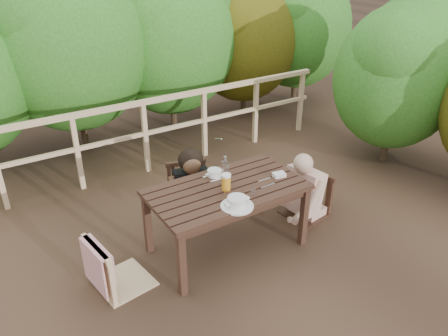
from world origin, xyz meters
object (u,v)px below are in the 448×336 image
table (227,219)px  soup_near (237,202)px  chair_far (189,171)px  woman (188,159)px  bottle (225,169)px  soup_far (214,173)px  diner_right (312,162)px  tumbler (253,192)px  chair_left (118,239)px  butter_tub (279,175)px  beer_glass (226,183)px  chair_right (308,179)px

table → soup_near: (-0.10, -0.32, 0.40)m
chair_far → woman: 0.14m
chair_far → bottle: (0.02, -0.73, 0.35)m
soup_far → chair_far: bearing=87.3°
diner_right → tumbler: size_ratio=18.58×
table → soup_far: (0.02, 0.27, 0.39)m
bottle → table: bearing=-116.3°
chair_left → soup_far: chair_left is taller
chair_left → woman: (1.14, 0.83, 0.13)m
chair_left → diner_right: 2.23m
chair_left → butter_tub: chair_left is taller
bottle → tumbler: (0.07, -0.38, -0.10)m
beer_glass → chair_far: bearing=85.2°
woman → soup_far: woman is taller
chair_right → woman: 1.36m
chair_right → soup_far: size_ratio=3.77×
woman → soup_near: woman is taller
soup_near → soup_far: bearing=78.5°
woman → butter_tub: woman is taller
butter_tub → woman: bearing=128.4°
table → tumbler: size_ratio=21.22×
table → diner_right: (1.13, 0.04, 0.31)m
woman → beer_glass: 0.94m
table → chair_left: (-1.09, 0.06, 0.14)m
table → chair_far: bearing=86.7°
chair_left → chair_right: (2.19, -0.02, -0.04)m
beer_glass → butter_tub: 0.59m
soup_near → beer_glass: bearing=76.2°
table → soup_far: soup_far is taller
bottle → soup_far: bearing=112.7°
chair_right → table: bearing=-96.4°
table → chair_far: 0.88m
chair_right → bottle: bearing=-104.4°
chair_right → bottle: bottle is taller
chair_right → beer_glass: bearing=-95.1°
tumbler → soup_far: bearing=103.4°
woman → tumbler: woman is taller
chair_far → bottle: same height
chair_right → woman: bearing=-137.5°
beer_glass → tumbler: beer_glass is taller
chair_far → tumbler: size_ratio=13.58×
soup_near → beer_glass: 0.31m
chair_left → soup_near: 1.10m
diner_right → butter_tub: 0.59m
chair_far → chair_right: bearing=-21.6°
woman → butter_tub: bearing=134.3°
chair_left → diner_right: bearing=-98.8°
chair_far → woman: bearing=106.9°
soup_near → soup_far: 0.60m
woman → soup_near: size_ratio=4.13×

